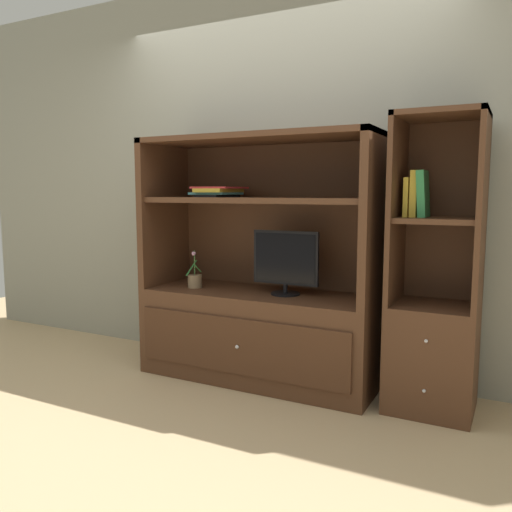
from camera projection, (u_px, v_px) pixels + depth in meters
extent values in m
plane|color=tan|center=(230.00, 397.00, 3.23)|extent=(8.00, 8.00, 0.00)
cube|color=gray|center=(281.00, 174.00, 3.72)|extent=(6.00, 0.10, 2.80)
cube|color=#4C2D1C|center=(259.00, 335.00, 3.55)|extent=(1.61, 0.58, 0.60)
cube|color=#462A19|center=(238.00, 346.00, 3.29)|extent=(1.48, 0.02, 0.36)
sphere|color=silver|center=(237.00, 347.00, 3.28)|extent=(0.02, 0.02, 0.02)
cube|color=#4C2D1C|center=(165.00, 213.00, 3.80)|extent=(0.05, 0.58, 1.04)
cube|color=#4C2D1C|center=(376.00, 218.00, 3.10)|extent=(0.05, 0.58, 1.04)
cube|color=#4C2D1C|center=(277.00, 214.00, 3.69)|extent=(1.61, 0.02, 1.04)
cube|color=#4C2D1C|center=(260.00, 139.00, 3.39)|extent=(1.61, 0.58, 0.04)
cube|color=#4C2D1C|center=(259.00, 200.00, 3.44)|extent=(1.51, 0.52, 0.04)
cylinder|color=black|center=(285.00, 294.00, 3.42)|extent=(0.19, 0.19, 0.01)
cylinder|color=black|center=(285.00, 288.00, 3.42)|extent=(0.03, 0.03, 0.06)
cube|color=black|center=(286.00, 258.00, 3.39)|extent=(0.45, 0.02, 0.35)
cube|color=black|center=(285.00, 258.00, 3.38)|extent=(0.42, 0.00, 0.32)
cylinder|color=#8C7251|center=(195.00, 281.00, 3.67)|extent=(0.10, 0.10, 0.09)
cylinder|color=#3D6B33|center=(195.00, 263.00, 3.65)|extent=(0.01, 0.01, 0.17)
cube|color=#2D7A38|center=(198.00, 268.00, 3.65)|extent=(0.01, 0.09, 0.07)
cube|color=#2D7A38|center=(191.00, 268.00, 3.67)|extent=(0.02, 0.14, 0.09)
sphere|color=#DB9EC6|center=(194.00, 254.00, 3.65)|extent=(0.03, 0.03, 0.03)
cube|color=black|center=(218.00, 196.00, 3.58)|extent=(0.21, 0.30, 0.02)
cube|color=teal|center=(216.00, 193.00, 3.58)|extent=(0.28, 0.30, 0.02)
cube|color=gold|center=(219.00, 190.00, 3.56)|extent=(0.21, 0.34, 0.03)
cube|color=red|center=(220.00, 188.00, 3.57)|extent=(0.28, 0.33, 0.01)
cube|color=#4C2D1C|center=(432.00, 357.00, 3.04)|extent=(0.49, 0.45, 0.63)
sphere|color=silver|center=(426.00, 341.00, 2.81)|extent=(0.02, 0.02, 0.02)
sphere|color=silver|center=(424.00, 391.00, 2.85)|extent=(0.02, 0.02, 0.02)
cube|color=#4C2D1C|center=(397.00, 210.00, 3.03)|extent=(0.03, 0.45, 1.08)
cube|color=#4C2D1C|center=(482.00, 211.00, 2.83)|extent=(0.03, 0.45, 1.08)
cube|color=#4C2D1C|center=(443.00, 209.00, 3.12)|extent=(0.49, 0.02, 1.08)
cube|color=#4C2D1C|center=(438.00, 220.00, 2.94)|extent=(0.43, 0.41, 0.03)
cube|color=#4C2D1C|center=(442.00, 115.00, 2.86)|extent=(0.49, 0.45, 0.03)
cube|color=gold|center=(408.00, 197.00, 3.00)|extent=(0.03, 0.16, 0.23)
cube|color=gold|center=(415.00, 194.00, 2.98)|extent=(0.04, 0.14, 0.27)
cube|color=#338C4C|center=(423.00, 194.00, 2.96)|extent=(0.06, 0.18, 0.27)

